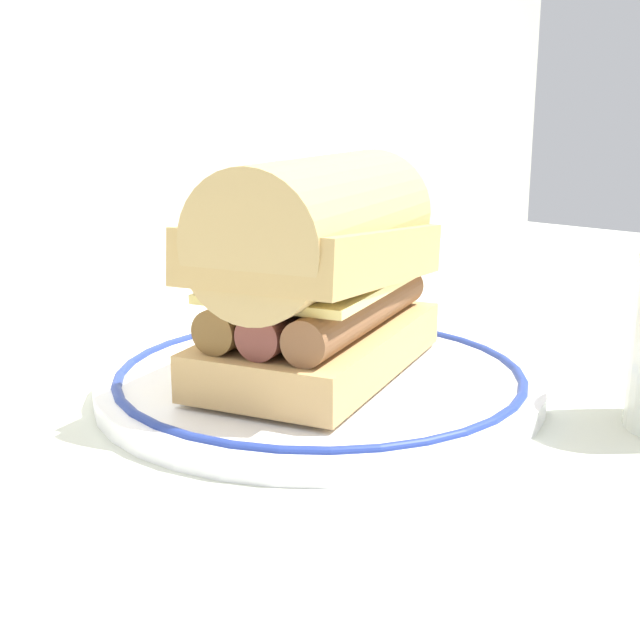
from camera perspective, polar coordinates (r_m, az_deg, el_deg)
The scene contains 3 objects.
ground_plane at distance 0.51m, azimuth 4.14°, elevation -4.79°, with size 1.50×1.50×0.00m, color beige.
plate at distance 0.51m, azimuth 0.00°, elevation -4.09°, with size 0.26×0.26×0.01m.
sausage_sandwich at distance 0.49m, azimuth 0.00°, elevation 3.73°, with size 0.20×0.14×0.13m.
Camera 1 is at (-0.38, -0.30, 0.17)m, focal length 47.15 mm.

